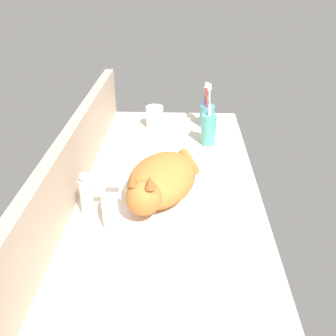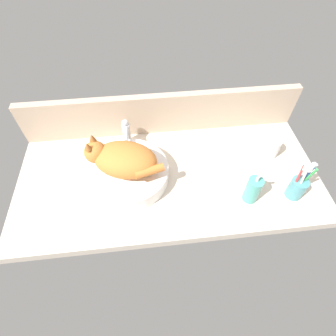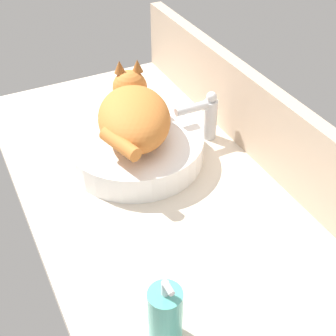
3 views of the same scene
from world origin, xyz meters
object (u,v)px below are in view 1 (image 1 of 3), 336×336
Objects in this scene: sink_basin at (163,206)px; toothbrush_cup at (207,114)px; faucet at (90,192)px; cat at (161,181)px; water_glass at (155,118)px; soap_dispenser at (209,129)px.

sink_basin is 1.78× the size of toothbrush_cup.
cat is at bearing -93.97° from faucet.
toothbrush_cup reaches higher than water_glass.
toothbrush_cup reaches higher than sink_basin.
water_glass is at bearing -12.01° from faucet.
water_glass reaches higher than sink_basin.
cat is 1.99× the size of soap_dispenser.
soap_dispenser is at bearing -17.79° from cat.
cat is 51.43cm from soap_dispenser.
faucet is (0.04, 20.02, 4.00)cm from sink_basin.
faucet is 74.23cm from toothbrush_cup.
water_glass is at bearing 5.58° from cat.
water_glass is (15.64, 21.87, -2.14)cm from soap_dispenser.
water_glass is (62.92, 6.64, 0.62)cm from sink_basin.
cat is at bearing 164.49° from sink_basin.
toothbrush_cup is at bearing -1.12° from soap_dispenser.
toothbrush_cup is at bearing -28.67° from faucet.
sink_basin is 1.10× the size of cat.
soap_dispenser is at bearing -125.57° from water_glass.
sink_basin is 3.64× the size of water_glass.
soap_dispenser is (48.60, -15.60, -6.31)cm from cat.
cat is at bearing 166.51° from toothbrush_cup.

